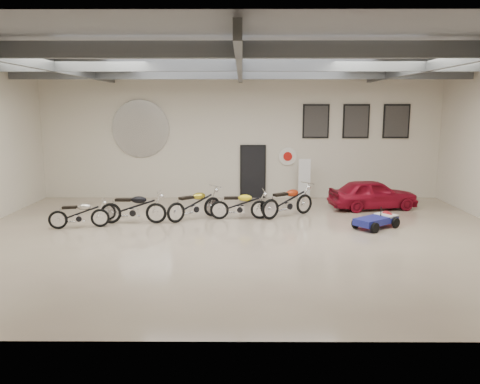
{
  "coord_description": "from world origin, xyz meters",
  "views": [
    {
      "loc": [
        0.07,
        -12.85,
        3.66
      ],
      "look_at": [
        0.0,
        1.2,
        1.1
      ],
      "focal_mm": 35.0,
      "sensor_mm": 36.0,
      "label": 1
    }
  ],
  "objects_px": {
    "motorcycle_gold": "(195,204)",
    "go_kart": "(379,217)",
    "banner_stand": "(304,179)",
    "motorcycle_yellow": "(240,204)",
    "motorcycle_black": "(133,207)",
    "vintage_car": "(373,194)",
    "motorcycle_red": "(288,201)",
    "motorcycle_silver": "(79,213)"
  },
  "relations": [
    {
      "from": "banner_stand",
      "to": "vintage_car",
      "type": "distance_m",
      "value": 2.83
    },
    {
      "from": "motorcycle_yellow",
      "to": "go_kart",
      "type": "xyz_separation_m",
      "value": [
        4.3,
        -1.06,
        -0.17
      ]
    },
    {
      "from": "motorcycle_gold",
      "to": "vintage_car",
      "type": "bearing_deg",
      "value": -24.67
    },
    {
      "from": "motorcycle_silver",
      "to": "motorcycle_yellow",
      "type": "distance_m",
      "value": 5.05
    },
    {
      "from": "motorcycle_gold",
      "to": "go_kart",
      "type": "xyz_separation_m",
      "value": [
        5.79,
        -1.0,
        -0.21
      ]
    },
    {
      "from": "motorcycle_silver",
      "to": "motorcycle_black",
      "type": "xyz_separation_m",
      "value": [
        1.53,
        0.58,
        0.08
      ]
    },
    {
      "from": "motorcycle_gold",
      "to": "motorcycle_red",
      "type": "height_order",
      "value": "motorcycle_red"
    },
    {
      "from": "vintage_car",
      "to": "go_kart",
      "type": "bearing_deg",
      "value": 158.58
    },
    {
      "from": "motorcycle_black",
      "to": "vintage_car",
      "type": "xyz_separation_m",
      "value": [
        8.21,
        2.23,
        0.01
      ]
    },
    {
      "from": "motorcycle_silver",
      "to": "motorcycle_gold",
      "type": "distance_m",
      "value": 3.61
    },
    {
      "from": "motorcycle_gold",
      "to": "motorcycle_yellow",
      "type": "height_order",
      "value": "motorcycle_gold"
    },
    {
      "from": "motorcycle_black",
      "to": "motorcycle_red",
      "type": "distance_m",
      "value": 5.09
    },
    {
      "from": "banner_stand",
      "to": "go_kart",
      "type": "distance_m",
      "value": 4.7
    },
    {
      "from": "motorcycle_yellow",
      "to": "banner_stand",
      "type": "bearing_deg",
      "value": 48.37
    },
    {
      "from": "motorcycle_black",
      "to": "motorcycle_silver",
      "type": "bearing_deg",
      "value": -159.35
    },
    {
      "from": "motorcycle_red",
      "to": "vintage_car",
      "type": "bearing_deg",
      "value": -13.45
    },
    {
      "from": "motorcycle_yellow",
      "to": "vintage_car",
      "type": "bearing_deg",
      "value": 14.99
    },
    {
      "from": "go_kart",
      "to": "motorcycle_black",
      "type": "bearing_deg",
      "value": 139.6
    },
    {
      "from": "go_kart",
      "to": "vintage_car",
      "type": "xyz_separation_m",
      "value": [
        0.53,
        2.69,
        0.22
      ]
    },
    {
      "from": "go_kart",
      "to": "motorcycle_yellow",
      "type": "bearing_deg",
      "value": 129.1
    },
    {
      "from": "motorcycle_black",
      "to": "vintage_car",
      "type": "relative_size",
      "value": 0.65
    },
    {
      "from": "motorcycle_gold",
      "to": "motorcycle_black",
      "type": "bearing_deg",
      "value": 156.54
    },
    {
      "from": "motorcycle_red",
      "to": "vintage_car",
      "type": "xyz_separation_m",
      "value": [
        3.22,
        1.27,
        -0.01
      ]
    },
    {
      "from": "motorcycle_gold",
      "to": "motorcycle_red",
      "type": "relative_size",
      "value": 0.96
    },
    {
      "from": "motorcycle_gold",
      "to": "vintage_car",
      "type": "height_order",
      "value": "vintage_car"
    },
    {
      "from": "banner_stand",
      "to": "motorcycle_gold",
      "type": "relative_size",
      "value": 0.84
    },
    {
      "from": "motorcycle_yellow",
      "to": "go_kart",
      "type": "relative_size",
      "value": 1.07
    },
    {
      "from": "banner_stand",
      "to": "motorcycle_red",
      "type": "height_order",
      "value": "banner_stand"
    },
    {
      "from": "motorcycle_gold",
      "to": "go_kart",
      "type": "distance_m",
      "value": 5.88
    },
    {
      "from": "motorcycle_silver",
      "to": "go_kart",
      "type": "distance_m",
      "value": 9.21
    },
    {
      "from": "banner_stand",
      "to": "motorcycle_gold",
      "type": "height_order",
      "value": "banner_stand"
    },
    {
      "from": "banner_stand",
      "to": "motorcycle_yellow",
      "type": "distance_m",
      "value": 4.16
    },
    {
      "from": "motorcycle_yellow",
      "to": "motorcycle_silver",
      "type": "bearing_deg",
      "value": -169.95
    },
    {
      "from": "motorcycle_yellow",
      "to": "go_kart",
      "type": "bearing_deg",
      "value": -17.49
    },
    {
      "from": "motorcycle_silver",
      "to": "go_kart",
      "type": "bearing_deg",
      "value": -11.51
    },
    {
      "from": "motorcycle_red",
      "to": "go_kart",
      "type": "relative_size",
      "value": 1.19
    },
    {
      "from": "motorcycle_red",
      "to": "motorcycle_black",
      "type": "bearing_deg",
      "value": 156.05
    },
    {
      "from": "motorcycle_red",
      "to": "go_kart",
      "type": "xyz_separation_m",
      "value": [
        2.68,
        -1.43,
        -0.23
      ]
    },
    {
      "from": "banner_stand",
      "to": "motorcycle_gold",
      "type": "distance_m",
      "value": 5.24
    },
    {
      "from": "motorcycle_black",
      "to": "vintage_car",
      "type": "bearing_deg",
      "value": 15.05
    },
    {
      "from": "motorcycle_yellow",
      "to": "vintage_car",
      "type": "height_order",
      "value": "vintage_car"
    },
    {
      "from": "motorcycle_black",
      "to": "motorcycle_gold",
      "type": "xyz_separation_m",
      "value": [
        1.89,
        0.55,
        -0.0
      ]
    }
  ]
}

